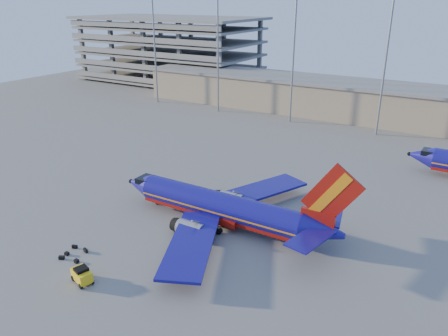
{
  "coord_description": "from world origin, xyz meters",
  "views": [
    {
      "loc": [
        33.47,
        -47.94,
        27.68
      ],
      "look_at": [
        2.42,
        3.51,
        4.0
      ],
      "focal_mm": 35.0,
      "sensor_mm": 36.0,
      "label": 1
    }
  ],
  "objects": [
    {
      "name": "ground",
      "position": [
        0.0,
        0.0,
        0.0
      ],
      "size": [
        220.0,
        220.0,
        0.0
      ],
      "primitive_type": "plane",
      "color": "slate",
      "rests_on": "ground"
    },
    {
      "name": "terminal_building",
      "position": [
        10.0,
        58.0,
        4.32
      ],
      "size": [
        122.0,
        16.0,
        8.5
      ],
      "color": "gray",
      "rests_on": "ground"
    },
    {
      "name": "parking_garage",
      "position": [
        -62.0,
        74.05,
        11.73
      ],
      "size": [
        62.0,
        32.0,
        21.4
      ],
      "color": "slate",
      "rests_on": "ground"
    },
    {
      "name": "light_mast_row",
      "position": [
        5.0,
        46.0,
        17.55
      ],
      "size": [
        101.6,
        1.6,
        28.65
      ],
      "color": "gray",
      "rests_on": "ground"
    },
    {
      "name": "aircraft_main",
      "position": [
        7.63,
        -4.89,
        2.41
      ],
      "size": [
        33.31,
        32.09,
        11.29
      ],
      "rotation": [
        0.0,
        0.0,
        -0.0
      ],
      "color": "navy",
      "rests_on": "ground"
    },
    {
      "name": "baggage_tug",
      "position": [
        1.34,
        -23.12,
        0.91
      ],
      "size": [
        2.75,
        2.13,
        1.74
      ],
      "rotation": [
        0.0,
        0.0,
        -0.31
      ],
      "color": "yellow",
      "rests_on": "ground"
    },
    {
      "name": "luggage_pile",
      "position": [
        -3.47,
        -20.19,
        0.21
      ],
      "size": [
        3.14,
        2.94,
        0.47
      ],
      "color": "black",
      "rests_on": "ground"
    }
  ]
}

